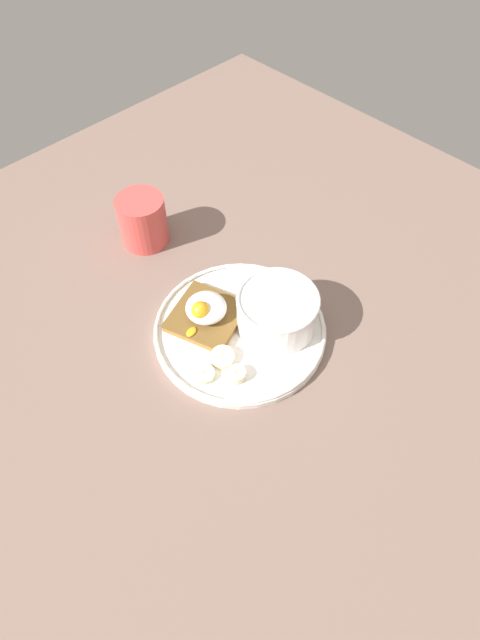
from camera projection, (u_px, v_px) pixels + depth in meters
ground_plane at (240, 336)px, 74.06cm from camera, size 120.00×120.00×2.00cm
plate at (240, 329)px, 72.62cm from camera, size 25.10×25.10×1.60cm
oatmeal_bowl at (277, 311)px, 70.54cm from camera, size 11.71×11.71×5.96cm
toast_slice at (207, 316)px, 72.80cm from camera, size 12.34×12.34×1.38cm
poached_egg at (205, 308)px, 70.99cm from camera, size 5.96×7.80×3.61cm
banana_slice_front at (236, 374)px, 67.05cm from camera, size 3.20×3.19×1.42cm
banana_slice_left at (222, 357)px, 68.65cm from camera, size 4.69×4.64×1.72cm
banana_slice_back at (204, 374)px, 67.33cm from camera, size 4.17×4.17×0.98cm
coffee_mug at (143, 220)px, 81.34cm from camera, size 7.88×7.88×8.44cm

